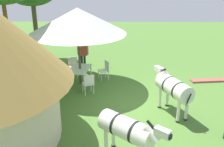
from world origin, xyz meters
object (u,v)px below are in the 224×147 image
(patio_chair_west_end, at_px, (89,83))
(patio_chair_near_hut, at_px, (105,69))
(guest_beside_umbrella, at_px, (83,52))
(zebra_by_umbrella, at_px, (173,88))
(patio_dining_table, at_px, (80,70))
(zebra_nearest_camera, at_px, (128,130))
(shade_umbrella, at_px, (78,21))
(patio_chair_east_end, at_px, (53,77))
(patio_chair_near_lawn, at_px, (73,65))

(patio_chair_west_end, relative_size, patio_chair_near_hut, 1.00)
(guest_beside_umbrella, height_order, zebra_by_umbrella, guest_beside_umbrella)
(patio_dining_table, xyz_separation_m, patio_chair_near_hut, (0.54, -1.13, -0.13))
(patio_chair_near_hut, bearing_deg, zebra_nearest_camera, 162.88)
(patio_chair_near_hut, xyz_separation_m, guest_beside_umbrella, (1.21, 1.19, 0.47))
(patio_dining_table, bearing_deg, shade_umbrella, 135.00)
(zebra_by_umbrella, bearing_deg, patio_dining_table, 119.75)
(patio_dining_table, distance_m, patio_chair_near_hut, 1.26)
(patio_chair_east_end, bearing_deg, patio_chair_west_end, 45.80)
(shade_umbrella, distance_m, patio_chair_near_hut, 2.72)
(patio_dining_table, relative_size, patio_chair_near_lawn, 1.72)
(patio_dining_table, bearing_deg, zebra_nearest_camera, -159.58)
(guest_beside_umbrella, bearing_deg, patio_chair_west_end, 95.97)
(patio_chair_near_hut, distance_m, zebra_by_umbrella, 4.17)
(patio_chair_near_hut, bearing_deg, shade_umbrella, 90.00)
(patio_chair_west_end, bearing_deg, patio_chair_near_hut, 46.00)
(guest_beside_umbrella, bearing_deg, patio_chair_near_hut, 129.59)
(shade_umbrella, relative_size, zebra_by_umbrella, 2.07)
(zebra_nearest_camera, bearing_deg, shade_umbrella, -119.74)
(patio_chair_near_lawn, distance_m, guest_beside_umbrella, 0.88)
(patio_dining_table, xyz_separation_m, guest_beside_umbrella, (1.75, 0.06, 0.34))
(patio_chair_west_end, height_order, patio_chair_near_hut, same)
(patio_chair_east_end, height_order, patio_chair_near_lawn, same)
(patio_chair_near_lawn, distance_m, zebra_nearest_camera, 6.94)
(patio_chair_east_end, height_order, patio_chair_west_end, same)
(patio_chair_near_hut, relative_size, patio_chair_near_lawn, 1.00)
(shade_umbrella, height_order, patio_chair_near_lawn, shade_umbrella)
(shade_umbrella, relative_size, patio_chair_east_end, 4.72)
(patio_chair_east_end, distance_m, patio_chair_near_lawn, 1.75)
(guest_beside_umbrella, bearing_deg, shade_umbrella, 87.04)
(shade_umbrella, xyz_separation_m, patio_chair_east_end, (-0.46, 1.17, -2.41))
(patio_chair_near_hut, height_order, guest_beside_umbrella, guest_beside_umbrella)
(shade_umbrella, relative_size, patio_chair_west_end, 4.72)
(zebra_nearest_camera, bearing_deg, patio_chair_near_hut, -131.94)
(patio_chair_east_end, bearing_deg, zebra_nearest_camera, 11.21)
(patio_chair_west_end, xyz_separation_m, zebra_nearest_camera, (-4.17, -1.48, 0.43))
(patio_chair_near_lawn, bearing_deg, guest_beside_umbrella, -149.21)
(shade_umbrella, height_order, patio_chair_west_end, shade_umbrella)
(shade_umbrella, distance_m, patio_dining_table, 2.28)
(patio_dining_table, height_order, zebra_by_umbrella, zebra_by_umbrella)
(patio_chair_near_hut, height_order, patio_chair_near_lawn, same)
(patio_chair_near_lawn, bearing_deg, patio_chair_near_hut, 136.10)
(shade_umbrella, relative_size, patio_dining_table, 2.75)
(patio_chair_east_end, xyz_separation_m, zebra_by_umbrella, (-2.25, -4.87, 0.50))
(patio_chair_near_lawn, bearing_deg, zebra_by_umbrella, 114.19)
(zebra_nearest_camera, distance_m, zebra_by_umbrella, 3.12)
(shade_umbrella, xyz_separation_m, patio_chair_near_hut, (0.54, -1.13, -2.41))
(patio_chair_west_end, xyz_separation_m, guest_beside_umbrella, (2.90, 0.55, 0.47))
(patio_chair_near_hut, bearing_deg, zebra_by_umbrella, -167.02)
(patio_chair_east_end, relative_size, zebra_by_umbrella, 0.44)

